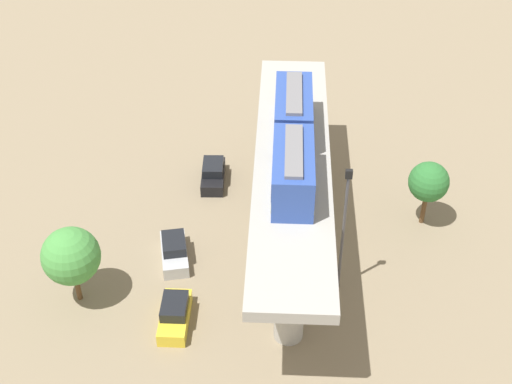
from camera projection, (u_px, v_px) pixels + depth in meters
ground_plane at (289, 240)px, 53.34m from camera, size 120.00×120.00×0.00m
viaduct at (292, 180)px, 49.83m from camera, size 5.20×28.00×7.47m
train at (293, 140)px, 47.75m from camera, size 2.64×13.55×3.24m
parked_car_black at (213, 174)px, 58.52m from camera, size 1.94×4.26×1.76m
parked_car_silver at (174, 251)px, 51.32m from camera, size 2.61×4.48×1.76m
parked_car_yellow at (175, 314)px, 46.61m from camera, size 1.81×4.20×1.76m
tree_near_viaduct at (71, 256)px, 46.28m from camera, size 3.87×3.87×5.90m
tree_mid_lot at (429, 182)px, 52.58m from camera, size 3.03×3.03×5.40m
signal_post at (344, 226)px, 46.16m from camera, size 0.44×0.28×10.07m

